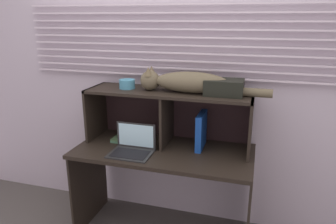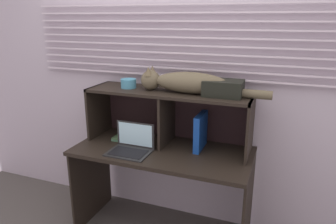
{
  "view_description": "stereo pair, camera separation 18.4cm",
  "coord_description": "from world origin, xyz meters",
  "px_view_note": "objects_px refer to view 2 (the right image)",
  "views": [
    {
      "loc": [
        0.67,
        -1.95,
        1.74
      ],
      "look_at": [
        0.0,
        0.32,
        1.03
      ],
      "focal_mm": 33.4,
      "sensor_mm": 36.0,
      "label": 1
    },
    {
      "loc": [
        0.84,
        -1.89,
        1.74
      ],
      "look_at": [
        0.0,
        0.32,
        1.03
      ],
      "focal_mm": 33.4,
      "sensor_mm": 36.0,
      "label": 2
    }
  ],
  "objects_px": {
    "laptop": "(131,146)",
    "binder_upright": "(201,131)",
    "small_basket": "(129,83)",
    "storage_box": "(223,88)",
    "cat": "(186,83)",
    "book_stack": "(126,136)"
  },
  "relations": [
    {
      "from": "cat",
      "to": "storage_box",
      "type": "bearing_deg",
      "value": -0.0
    },
    {
      "from": "laptop",
      "to": "storage_box",
      "type": "height_order",
      "value": "storage_box"
    },
    {
      "from": "book_stack",
      "to": "small_basket",
      "type": "xyz_separation_m",
      "value": [
        0.04,
        -0.0,
        0.46
      ]
    },
    {
      "from": "binder_upright",
      "to": "cat",
      "type": "bearing_deg",
      "value": 180.0
    },
    {
      "from": "cat",
      "to": "book_stack",
      "type": "bearing_deg",
      "value": 179.53
    },
    {
      "from": "cat",
      "to": "storage_box",
      "type": "height_order",
      "value": "cat"
    },
    {
      "from": "laptop",
      "to": "book_stack",
      "type": "xyz_separation_m",
      "value": [
        -0.18,
        0.25,
        -0.03
      ]
    },
    {
      "from": "storage_box",
      "to": "laptop",
      "type": "bearing_deg",
      "value": -159.08
    },
    {
      "from": "binder_upright",
      "to": "book_stack",
      "type": "height_order",
      "value": "binder_upright"
    },
    {
      "from": "cat",
      "to": "book_stack",
      "type": "relative_size",
      "value": 3.94
    },
    {
      "from": "cat",
      "to": "binder_upright",
      "type": "distance_m",
      "value": 0.39
    },
    {
      "from": "laptop",
      "to": "book_stack",
      "type": "bearing_deg",
      "value": 125.36
    },
    {
      "from": "small_basket",
      "to": "storage_box",
      "type": "relative_size",
      "value": 0.45
    },
    {
      "from": "small_basket",
      "to": "storage_box",
      "type": "height_order",
      "value": "storage_box"
    },
    {
      "from": "binder_upright",
      "to": "small_basket",
      "type": "bearing_deg",
      "value": 180.0
    },
    {
      "from": "cat",
      "to": "small_basket",
      "type": "distance_m",
      "value": 0.49
    },
    {
      "from": "small_basket",
      "to": "cat",
      "type": "bearing_deg",
      "value": 0.0
    },
    {
      "from": "storage_box",
      "to": "cat",
      "type": "bearing_deg",
      "value": 180.0
    },
    {
      "from": "small_basket",
      "to": "book_stack",
      "type": "bearing_deg",
      "value": 174.3
    },
    {
      "from": "cat",
      "to": "storage_box",
      "type": "relative_size",
      "value": 3.56
    },
    {
      "from": "laptop",
      "to": "small_basket",
      "type": "distance_m",
      "value": 0.51
    },
    {
      "from": "laptop",
      "to": "binder_upright",
      "type": "height_order",
      "value": "binder_upright"
    }
  ]
}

